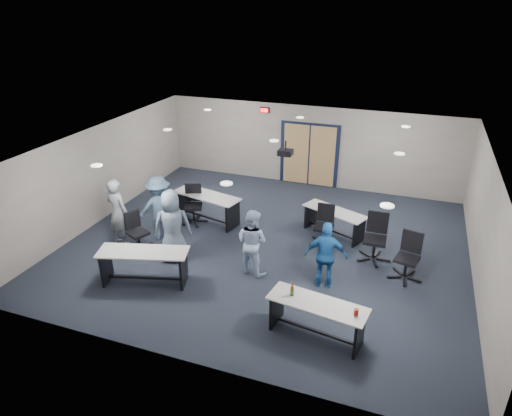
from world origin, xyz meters
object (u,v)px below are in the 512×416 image
(table_front_right, at_px, (317,313))
(person_navy, at_px, (326,255))
(person_gray, at_px, (118,213))
(table_back_left, at_px, (207,203))
(chair_back_a, at_px, (193,205))
(chair_loose_right, at_px, (407,257))
(person_plaid, at_px, (173,226))
(chair_back_c, at_px, (324,226))
(person_back, at_px, (159,208))
(chair_loose_left, at_px, (138,232))
(table_back_right, at_px, (334,218))
(person_lightblue, at_px, (252,242))
(table_front_left, at_px, (144,261))
(chair_back_d, at_px, (375,238))

(table_front_right, xyz_separation_m, person_navy, (-0.20, 1.70, 0.26))
(person_gray, bearing_deg, table_back_left, -116.02)
(chair_back_a, xyz_separation_m, chair_loose_right, (5.87, -0.92, 0.01))
(table_back_left, bearing_deg, person_plaid, -73.28)
(person_navy, bearing_deg, chair_back_c, -85.98)
(chair_back_c, height_order, person_plaid, person_plaid)
(table_back_left, height_order, person_back, person_back)
(person_gray, distance_m, person_back, 1.05)
(person_back, bearing_deg, chair_loose_left, 40.66)
(table_front_right, relative_size, person_navy, 1.24)
(person_plaid, bearing_deg, person_gray, -33.72)
(table_back_left, height_order, chair_back_c, chair_back_c)
(chair_back_c, xyz_separation_m, chair_loose_left, (-4.38, -1.87, -0.03))
(table_back_right, bearing_deg, chair_loose_left, -127.65)
(chair_back_a, bearing_deg, person_lightblue, -57.92)
(table_front_right, distance_m, table_back_left, 5.54)
(table_front_left, xyz_separation_m, chair_back_a, (-0.34, 3.07, 0.00))
(person_plaid, height_order, person_navy, person_plaid)
(chair_back_c, relative_size, person_gray, 0.59)
(chair_loose_left, height_order, person_plaid, person_plaid)
(table_back_right, height_order, person_back, person_back)
(person_gray, bearing_deg, chair_back_d, -155.43)
(table_front_left, bearing_deg, person_gray, 123.81)
(table_front_right, relative_size, person_plaid, 1.06)
(chair_loose_right, distance_m, person_gray, 7.15)
(table_back_left, relative_size, person_back, 1.21)
(person_plaid, distance_m, person_navy, 3.73)
(chair_back_c, height_order, person_back, person_back)
(chair_back_c, bearing_deg, person_lightblue, -127.12)
(chair_back_c, relative_size, person_back, 0.61)
(person_navy, bearing_deg, table_front_left, 8.71)
(person_lightblue, bearing_deg, chair_loose_right, -148.61)
(table_back_left, bearing_deg, person_lightblue, -30.98)
(person_navy, bearing_deg, person_plaid, -7.34)
(chair_back_c, xyz_separation_m, person_lightblue, (-1.29, -1.86, 0.27))
(chair_back_a, height_order, person_plaid, person_plaid)
(table_back_left, height_order, person_plaid, person_plaid)
(table_back_right, bearing_deg, chair_back_c, -80.39)
(table_back_left, height_order, chair_loose_right, chair_loose_right)
(table_front_left, bearing_deg, table_back_right, 30.01)
(person_gray, xyz_separation_m, person_plaid, (1.69, -0.19, 0.00))
(person_navy, bearing_deg, person_gray, -9.91)
(chair_loose_right, height_order, person_lightblue, person_lightblue)
(table_front_right, height_order, person_gray, person_gray)
(table_front_right, relative_size, chair_loose_left, 1.92)
(chair_back_c, distance_m, person_back, 4.32)
(chair_back_d, bearing_deg, table_front_left, -150.98)
(person_back, bearing_deg, person_lightblue, 132.09)
(person_back, bearing_deg, person_plaid, 102.18)
(chair_back_a, xyz_separation_m, person_back, (-0.41, -1.10, 0.32))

